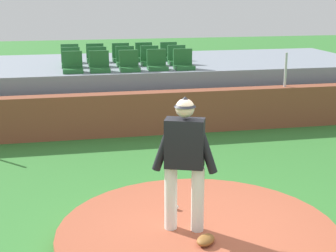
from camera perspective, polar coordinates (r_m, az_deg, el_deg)
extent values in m
plane|color=#337730|center=(6.88, 3.37, -13.10)|extent=(60.00, 60.00, 0.00)
cylinder|color=#A54F35|center=(6.83, 3.39, -12.30)|extent=(3.70, 3.70, 0.22)
cylinder|color=white|center=(6.61, 0.32, -8.05)|extent=(0.16, 0.16, 0.86)
cylinder|color=white|center=(6.57, 3.35, -8.22)|extent=(0.16, 0.16, 0.86)
cube|color=black|center=(6.34, 1.88, -1.95)|extent=(0.55, 0.41, 0.62)
cylinder|color=black|center=(6.38, -0.41, -2.15)|extent=(0.34, 0.22, 0.70)
cylinder|color=black|center=(6.32, 4.19, -2.37)|extent=(0.34, 0.22, 0.70)
sphere|color=beige|center=(6.22, 1.92, 2.01)|extent=(0.24, 0.24, 0.24)
cone|color=black|center=(6.20, 1.92, 2.76)|extent=(0.35, 0.35, 0.13)
sphere|color=white|center=(7.30, 0.92, -9.13)|extent=(0.07, 0.07, 0.07)
ellipsoid|color=brown|center=(6.39, 4.26, -12.65)|extent=(0.35, 0.36, 0.11)
cube|color=brown|center=(11.74, -3.57, 1.40)|extent=(16.07, 0.40, 0.99)
cylinder|color=silver|center=(12.61, 13.07, 6.18)|extent=(0.06, 0.06, 0.83)
cube|color=gray|center=(14.40, -5.21, 4.57)|extent=(13.79, 4.39, 1.33)
cube|color=#24622E|center=(12.50, -10.63, 6.13)|extent=(0.48, 0.44, 0.10)
cube|color=#24622E|center=(12.64, -10.71, 7.37)|extent=(0.48, 0.08, 0.40)
cube|color=#24622E|center=(12.50, -7.65, 6.26)|extent=(0.48, 0.44, 0.10)
cube|color=#24622E|center=(12.65, -7.75, 7.50)|extent=(0.48, 0.08, 0.40)
cube|color=#24622E|center=(12.55, -4.34, 6.38)|extent=(0.48, 0.44, 0.10)
cube|color=#24622E|center=(12.70, -4.47, 7.62)|extent=(0.48, 0.08, 0.40)
cube|color=#24622E|center=(12.71, -1.17, 6.53)|extent=(0.48, 0.44, 0.10)
cube|color=#24622E|center=(12.85, -1.33, 7.74)|extent=(0.48, 0.08, 0.40)
cube|color=#24622E|center=(12.82, 1.83, 6.60)|extent=(0.48, 0.44, 0.10)
cube|color=#24622E|center=(12.96, 1.65, 7.80)|extent=(0.48, 0.08, 0.40)
cube|color=#24622E|center=(13.39, -10.83, 6.69)|extent=(0.48, 0.44, 0.10)
cube|color=#24622E|center=(13.54, -10.90, 7.84)|extent=(0.48, 0.08, 0.40)
cube|color=#24622E|center=(13.38, -7.86, 6.81)|extent=(0.48, 0.44, 0.10)
cube|color=#24622E|center=(13.53, -7.96, 7.96)|extent=(0.48, 0.08, 0.40)
cube|color=#24622E|center=(13.49, -4.75, 6.96)|extent=(0.48, 0.44, 0.10)
cube|color=#24622E|center=(13.63, -4.87, 8.10)|extent=(0.48, 0.08, 0.40)
cube|color=#24622E|center=(13.56, -1.97, 7.04)|extent=(0.48, 0.44, 0.10)
cube|color=#24622E|center=(13.70, -2.11, 8.18)|extent=(0.48, 0.08, 0.40)
cube|color=#24622E|center=(13.70, 1.11, 7.13)|extent=(0.48, 0.44, 0.10)
cube|color=#24622E|center=(13.84, 0.95, 8.25)|extent=(0.48, 0.08, 0.40)
cube|color=#24622E|center=(14.24, -10.91, 7.16)|extent=(0.48, 0.44, 0.10)
cube|color=#24622E|center=(14.39, -10.98, 8.24)|extent=(0.48, 0.08, 0.40)
cube|color=#24622E|center=(14.28, -8.13, 7.30)|extent=(0.48, 0.44, 0.10)
cube|color=#24622E|center=(14.43, -8.21, 8.38)|extent=(0.48, 0.08, 0.40)
cube|color=#24622E|center=(14.32, -5.24, 7.41)|extent=(0.48, 0.44, 0.10)
cube|color=#24622E|center=(14.47, -5.35, 8.48)|extent=(0.48, 0.08, 0.40)
cube|color=#24622E|center=(14.47, -2.64, 7.53)|extent=(0.48, 0.44, 0.10)
cube|color=#24622E|center=(14.61, -2.76, 8.59)|extent=(0.48, 0.08, 0.40)
cube|color=#24622E|center=(14.55, 0.19, 7.59)|extent=(0.48, 0.44, 0.10)
cube|color=#24622E|center=(14.69, 0.04, 8.64)|extent=(0.48, 0.08, 0.40)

